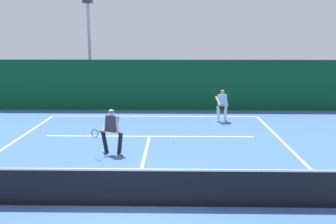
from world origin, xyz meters
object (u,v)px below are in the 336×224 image
player_near (111,130)px  tennis_ball (174,142)px  player_far (222,104)px  light_pole (89,38)px  tennis_ball_extra (228,135)px

player_near → tennis_ball: 2.78m
player_far → light_pole: (-7.45, 4.64, 3.14)m
tennis_ball_extra → light_pole: light_pole is taller
player_near → tennis_ball: player_near is taller
player_far → light_pole: 9.32m
player_far → light_pole: bearing=-49.9°
tennis_ball → light_pole: bearing=121.2°
tennis_ball → player_far: bearing=58.3°
light_pole → tennis_ball_extra: bearing=-45.1°
tennis_ball → tennis_ball_extra: 2.51m
tennis_ball → light_pole: size_ratio=0.01×
player_near → player_far: size_ratio=1.04×
player_near → tennis_ball: size_ratio=24.68×
player_near → light_pole: size_ratio=0.26×
player_near → light_pole: bearing=-46.9°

